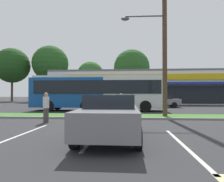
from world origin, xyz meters
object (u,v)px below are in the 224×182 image
(car_5, at_px, (161,101))
(pedestrian_mid, at_px, (121,107))
(utility_pole, at_px, (162,42))
(city_bus, at_px, (98,92))
(pedestrian_by_pole, at_px, (46,107))
(car_3, at_px, (110,116))
(car_0, at_px, (96,100))

(car_5, distance_m, pedestrian_mid, 13.27)
(utility_pole, relative_size, pedestrian_mid, 5.87)
(city_bus, relative_size, pedestrian_by_pole, 7.55)
(car_3, bearing_deg, pedestrian_by_pole, -134.04)
(city_bus, distance_m, car_5, 8.80)
(utility_pole, xyz_separation_m, city_bus, (-5.04, 5.34, -3.24))
(city_bus, xyz_separation_m, car_5, (6.77, 5.53, -1.02))
(car_3, distance_m, car_5, 17.94)
(utility_pole, xyz_separation_m, pedestrian_mid, (-2.67, -1.65, -4.21))
(car_0, distance_m, pedestrian_by_pole, 13.73)
(utility_pole, distance_m, car_5, 11.80)
(pedestrian_by_pole, bearing_deg, pedestrian_mid, -170.73)
(car_3, bearing_deg, city_bus, -169.74)
(car_0, distance_m, pedestrian_mid, 13.04)
(car_0, relative_size, pedestrian_by_pole, 2.71)
(car_5, bearing_deg, pedestrian_by_pole, 58.28)
(car_3, relative_size, pedestrian_mid, 2.67)
(utility_pole, distance_m, pedestrian_mid, 5.25)
(utility_pole, relative_size, car_3, 2.19)
(car_3, xyz_separation_m, car_5, (4.63, 17.34, -0.04))
(car_3, relative_size, pedestrian_by_pole, 2.60)
(car_3, height_order, pedestrian_mid, pedestrian_mid)
(utility_pole, relative_size, car_0, 2.10)
(city_bus, distance_m, car_3, 12.04)
(car_0, xyz_separation_m, car_5, (7.83, -0.06, -0.06))
(pedestrian_by_pole, bearing_deg, car_3, 129.54)
(car_5, distance_m, pedestrian_by_pole, 16.05)
(pedestrian_by_pole, bearing_deg, city_bus, -108.06)
(car_0, height_order, car_3, car_0)
(city_bus, distance_m, pedestrian_by_pole, 8.35)
(utility_pole, height_order, car_5, utility_pole)
(pedestrian_by_pole, bearing_deg, car_0, -98.96)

